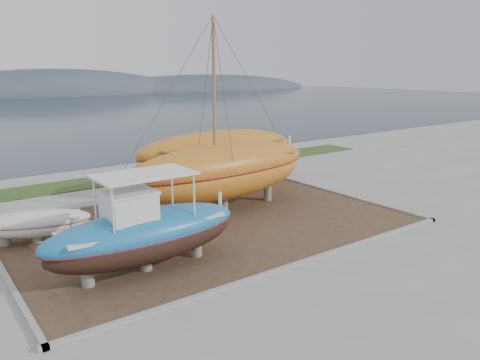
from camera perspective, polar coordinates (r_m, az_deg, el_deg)
ground at (r=19.64m, az=2.59°, el=-8.48°), size 140.00×140.00×0.00m
dirt_patch at (r=22.68m, az=-3.77°, el=-5.34°), size 18.00×12.00×0.06m
curb_frame at (r=22.67m, az=-3.78°, el=-5.23°), size 18.60×12.60×0.15m
grass_strip at (r=32.62m, az=-14.71°, el=0.14°), size 44.00×3.00×0.08m
blue_caique at (r=17.35m, az=-11.62°, el=-5.15°), size 7.61×2.49×3.65m
white_dinghy at (r=21.85m, az=-23.52°, el=-5.29°), size 4.78×3.06×1.35m
orange_sailboat at (r=23.58m, az=-2.06°, el=7.57°), size 11.07×3.95×9.69m
orange_bare_hull at (r=28.78m, az=-2.70°, el=2.42°), size 10.78×3.66×3.49m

